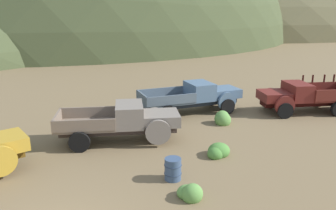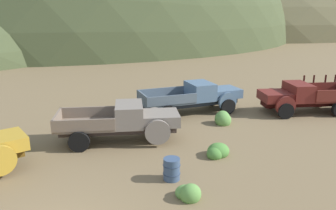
% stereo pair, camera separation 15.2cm
% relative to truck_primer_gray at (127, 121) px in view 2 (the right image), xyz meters
% --- Properties ---
extents(hill_far_right, '(87.53, 69.64, 53.75)m').
position_rel_truck_primer_gray_xyz_m(hill_far_right, '(12.18, 58.28, -1.01)').
color(hill_far_right, '#424C2D').
rests_on(hill_far_right, ground).
extents(hill_far_left, '(105.49, 87.99, 48.56)m').
position_rel_truck_primer_gray_xyz_m(hill_far_left, '(64.76, 73.93, -1.01)').
color(hill_far_left, brown).
rests_on(hill_far_left, ground).
extents(truck_primer_gray, '(6.19, 3.80, 1.89)m').
position_rel_truck_primer_gray_xyz_m(truck_primer_gray, '(0.00, 0.00, 0.00)').
color(truck_primer_gray, '#3D322D').
rests_on(truck_primer_gray, ground).
extents(truck_chalk_blue, '(6.57, 2.79, 1.89)m').
position_rel_truck_primer_gray_xyz_m(truck_chalk_blue, '(5.63, 2.69, -0.01)').
color(truck_chalk_blue, '#262D39').
rests_on(truck_chalk_blue, ground).
extents(truck_oxblood, '(5.98, 3.86, 2.16)m').
position_rel_truck_primer_gray_xyz_m(truck_oxblood, '(11.19, -0.14, -0.01)').
color(truck_oxblood, black).
rests_on(truck_oxblood, ground).
extents(oil_drum_spare, '(0.67, 0.67, 0.86)m').
position_rel_truck_primer_gray_xyz_m(oil_drum_spare, '(0.23, -4.49, -0.57)').
color(oil_drum_spare, '#384C6B').
rests_on(oil_drum_spare, ground).
extents(bush_front_right, '(0.80, 0.93, 0.73)m').
position_rel_truck_primer_gray_xyz_m(bush_front_right, '(0.16, -5.93, -0.83)').
color(bush_front_right, '#5B8E42').
rests_on(bush_front_right, ground).
extents(bush_front_left, '(1.24, 1.02, 1.10)m').
position_rel_truck_primer_gray_xyz_m(bush_front_left, '(-5.25, 1.06, -0.72)').
color(bush_front_left, '#4C8438').
rests_on(bush_front_left, ground).
extents(bush_between_trucks, '(0.95, 0.99, 0.96)m').
position_rel_truck_primer_gray_xyz_m(bush_between_trucks, '(5.70, 0.08, -0.77)').
color(bush_between_trucks, '#5B8E42').
rests_on(bush_between_trucks, ground).
extents(bush_back_edge, '(0.69, 0.63, 0.60)m').
position_rel_truck_primer_gray_xyz_m(bush_back_edge, '(-1.12, 4.04, -0.86)').
color(bush_back_edge, '#4C8438').
rests_on(bush_back_edge, ground).
extents(bush_lone_scrub, '(1.15, 0.93, 0.72)m').
position_rel_truck_primer_gray_xyz_m(bush_lone_scrub, '(2.98, -3.44, -0.82)').
color(bush_lone_scrub, '#4C8438').
rests_on(bush_lone_scrub, ground).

